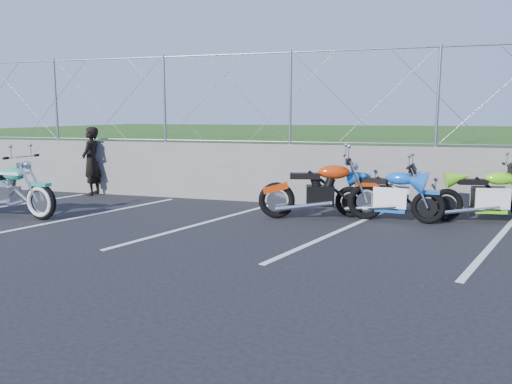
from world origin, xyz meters
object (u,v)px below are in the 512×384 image
(cruiser_turquoise, at_px, (8,192))
(sportbike_green, at_px, (489,197))
(sportbike_blue, at_px, (390,197))
(person_standing, at_px, (91,161))
(naked_orange, at_px, (323,193))

(cruiser_turquoise, xyz_separation_m, sportbike_green, (8.73, 2.14, -0.02))
(sportbike_blue, xyz_separation_m, person_standing, (-7.04, 1.00, 0.38))
(person_standing, bearing_deg, naked_orange, 66.17)
(sportbike_green, height_order, sportbike_blue, sportbike_green)
(cruiser_turquoise, height_order, person_standing, person_standing)
(naked_orange, distance_m, sportbike_blue, 1.22)
(person_standing, bearing_deg, sportbike_blue, 69.84)
(sportbike_green, bearing_deg, naked_orange, -178.39)
(cruiser_turquoise, xyz_separation_m, sportbike_blue, (7.00, 1.73, -0.03))
(cruiser_turquoise, bearing_deg, sportbike_green, 18.86)
(cruiser_turquoise, height_order, sportbike_green, cruiser_turquoise)
(cruiser_turquoise, bearing_deg, sportbike_blue, 18.98)
(cruiser_turquoise, distance_m, sportbike_green, 8.99)
(sportbike_green, bearing_deg, person_standing, 165.70)
(sportbike_blue, distance_m, person_standing, 7.13)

